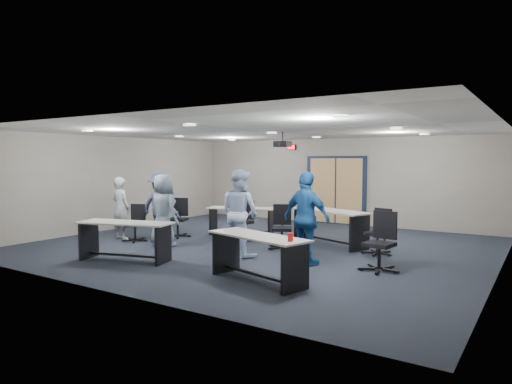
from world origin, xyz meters
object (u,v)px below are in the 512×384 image
Objects in this scene: table_back_right at (330,221)px; chair_back_c at (282,227)px; table_front_right at (258,250)px; chair_loose_left at (135,223)px; chair_back_b at (242,221)px; person_gray at (121,208)px; table_front_left at (125,234)px; person_back at (160,205)px; table_back_left at (242,216)px; person_navy at (307,219)px; chair_loose_right at (379,242)px; person_plaid at (163,210)px; chair_back_d at (378,232)px; chair_back_a at (178,218)px; person_lightblue at (240,212)px.

table_back_right is 1.28m from chair_back_c.
table_front_right is 4.84m from chair_loose_left.
chair_back_b is 3.11m from person_gray.
table_front_left is 2.73m from person_back.
chair_back_c is at bearing -49.94° from table_back_left.
table_front_right is at bearing -96.08° from chair_back_c.
table_back_left is at bearing -24.39° from person_navy.
table_front_left is 1.88× the size of chair_loose_right.
table_back_left is 1.20× the size of person_gray.
chair_back_b is 1.46m from chair_back_c.
chair_back_c is 2.80m from person_plaid.
table_back_left is 1.07× the size of person_navy.
chair_back_d is (2.02, 0.57, -0.01)m from chair_back_c.
chair_back_c is (-0.70, -1.07, -0.08)m from table_back_right.
chair_back_c reaches higher than table_back_left.
chair_back_a is 5.15m from chair_back_d.
table_front_right is at bearing -71.02° from table_back_left.
person_lightblue is (-2.92, -0.23, 0.37)m from chair_loose_right.
chair_loose_right reaches higher than chair_back_a.
person_navy is (0.14, 1.50, 0.37)m from table_front_right.
chair_loose_right is (4.42, -2.01, 0.04)m from table_back_left.
table_front_left is 3.25m from chair_back_b.
table_back_right is 2.21× the size of chair_back_d.
chair_back_a is at bearing -131.67° from person_gray.
table_back_left is 1.78× the size of chair_loose_right.
table_front_left is at bearing -150.24° from chair_loose_right.
chair_loose_left is at bearing -179.13° from person_gray.
table_back_right is 2.19m from chair_back_b.
person_back reaches higher than chair_back_d.
chair_back_a is at bearing 154.03° from chair_back_c.
chair_back_a is 1.02× the size of chair_back_c.
person_back is at bearing -131.23° from person_gray.
table_front_right is at bearing 96.75° from person_navy.
table_front_right is at bearing 144.03° from person_lightblue.
chair_loose_left is at bearing -131.69° from table_back_right.
chair_loose_left is (-1.65, -2.27, -0.05)m from table_back_left.
chair_back_c reaches higher than chair_loose_left.
table_front_left is 1.99× the size of chair_back_a.
table_back_right is 2.36× the size of chair_loose_left.
person_lightblue is at bearing -167.92° from person_plaid.
chair_back_b is 1.00× the size of chair_back_c.
person_plaid is (0.58, -1.12, 0.34)m from chair_back_a.
table_back_right is at bearing 110.63° from table_front_right.
chair_back_a is 3.08m from chair_back_c.
person_plaid is (-2.50, -1.21, 0.34)m from chair_back_c.
person_plaid is (1.05, -0.08, 0.39)m from chair_loose_left.
chair_loose_right is at bearing 6.45° from table_front_left.
table_back_left is at bearing 162.86° from chair_loose_right.
chair_back_d is 5.51m from person_back.
chair_back_d is at bearing 0.20° from table_back_right.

